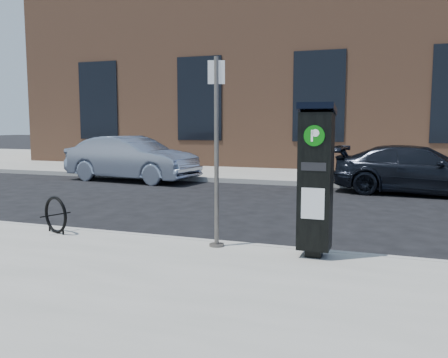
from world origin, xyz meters
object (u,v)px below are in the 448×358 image
at_px(sign_pole, 216,154).
at_px(car_dark, 419,170).
at_px(parking_kiosk, 316,179).
at_px(bike_rack, 56,215).
at_px(car_silver, 132,159).

distance_m(sign_pole, car_dark, 8.35).
height_order(parking_kiosk, sign_pole, sign_pole).
height_order(sign_pole, car_dark, sign_pole).
distance_m(parking_kiosk, sign_pole, 1.47).
bearing_deg(bike_rack, car_dark, 72.35).
height_order(sign_pole, bike_rack, sign_pole).
relative_size(bike_rack, car_dark, 0.13).
height_order(bike_rack, car_dark, car_dark).
relative_size(parking_kiosk, car_dark, 0.45).
xyz_separation_m(parking_kiosk, bike_rack, (-4.25, -0.05, -0.76)).
bearing_deg(bike_rack, car_silver, 131.64).
distance_m(parking_kiosk, car_dark, 7.95).
distance_m(car_silver, car_dark, 9.09).
bearing_deg(car_dark, car_silver, 94.31).
height_order(car_silver, car_dark, car_silver).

